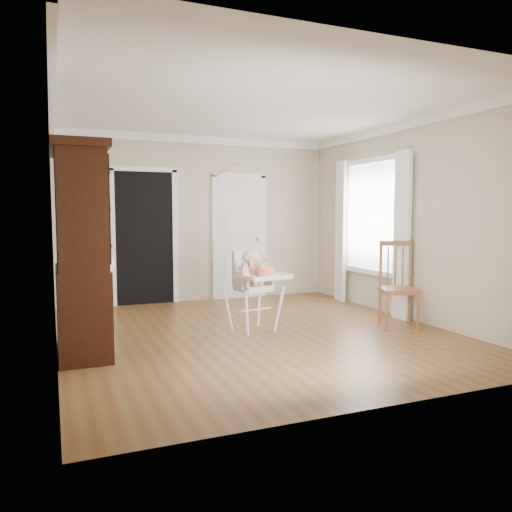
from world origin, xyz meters
name	(u,v)px	position (x,y,z in m)	size (l,w,h in m)	color
floor	(257,333)	(0.00, 0.00, 0.00)	(5.00, 5.00, 0.00)	brown
ceiling	(257,106)	(0.00, 0.00, 2.70)	(5.00, 5.00, 0.00)	white
wall_back	(199,219)	(0.00, 2.50, 1.35)	(4.50, 4.50, 0.00)	#C1B197
wall_left	(53,223)	(-2.25, 0.00, 1.35)	(5.00, 5.00, 0.00)	#C1B197
wall_right	(409,221)	(2.25, 0.00, 1.35)	(5.00, 5.00, 0.00)	#C1B197
crown_molding	(257,111)	(0.00, 0.00, 2.64)	(4.50, 5.00, 0.12)	white
doorway	(144,235)	(-0.90, 2.48, 1.11)	(1.06, 0.05, 2.22)	black
closet_door	(239,238)	(0.70, 2.48, 1.02)	(0.96, 0.09, 2.13)	white
window_right	(370,224)	(2.18, 0.80, 1.29)	(0.13, 1.84, 2.30)	white
high_chair	(254,281)	(0.01, 0.12, 0.63)	(0.70, 0.82, 1.01)	white
baby	(252,268)	(0.00, 0.14, 0.78)	(0.32, 0.24, 0.46)	beige
cake	(266,272)	(0.06, -0.13, 0.76)	(0.25, 0.25, 0.12)	silver
sippy_cup	(244,270)	(-0.17, -0.04, 0.79)	(0.08, 0.08, 0.20)	pink
china_cabinet	(81,250)	(-1.99, -0.08, 1.07)	(0.56, 1.27, 2.14)	black
dining_chair	(398,287)	(1.79, -0.37, 0.51)	(0.59, 0.59, 1.09)	brown
streamer	(204,154)	(-0.35, 1.00, 2.23)	(0.03, 0.50, 0.02)	pink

